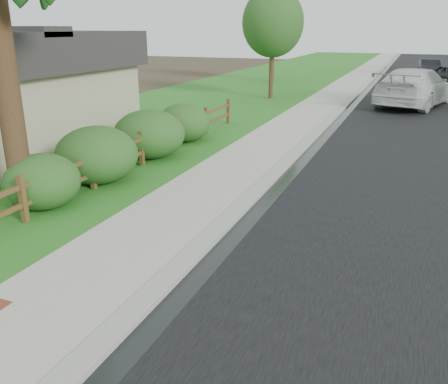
% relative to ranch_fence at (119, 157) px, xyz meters
% --- Properties ---
extents(ground, '(120.00, 120.00, 0.00)m').
position_rel_ranch_fence_xyz_m(ground, '(3.60, -6.40, -0.62)').
color(ground, '#3D3021').
extents(road, '(8.00, 90.00, 0.02)m').
position_rel_ranch_fence_xyz_m(road, '(8.20, 28.60, -0.61)').
color(road, black).
rests_on(road, ground).
extents(curb, '(0.40, 90.00, 0.12)m').
position_rel_ranch_fence_xyz_m(curb, '(4.00, 28.60, -0.56)').
color(curb, gray).
rests_on(curb, ground).
extents(wet_gutter, '(0.50, 90.00, 0.00)m').
position_rel_ranch_fence_xyz_m(wet_gutter, '(4.35, 28.60, -0.60)').
color(wet_gutter, black).
rests_on(wet_gutter, road).
extents(sidewalk, '(2.20, 90.00, 0.10)m').
position_rel_ranch_fence_xyz_m(sidewalk, '(2.70, 28.60, -0.57)').
color(sidewalk, '#9E9A89').
rests_on(sidewalk, ground).
extents(grass_strip, '(1.60, 90.00, 0.06)m').
position_rel_ranch_fence_xyz_m(grass_strip, '(0.80, 28.60, -0.59)').
color(grass_strip, '#21611B').
rests_on(grass_strip, ground).
extents(lawn_near, '(9.00, 90.00, 0.04)m').
position_rel_ranch_fence_xyz_m(lawn_near, '(-4.40, 28.60, -0.60)').
color(lawn_near, '#21611B').
rests_on(lawn_near, ground).
extents(ranch_fence, '(0.12, 16.92, 1.10)m').
position_rel_ranch_fence_xyz_m(ranch_fence, '(0.00, 0.00, 0.00)').
color(ranch_fence, '#53331B').
rests_on(ranch_fence, ground).
extents(white_suv, '(4.50, 7.35, 1.99)m').
position_rel_ranch_fence_xyz_m(white_suv, '(7.40, 16.78, 0.40)').
color(white_suv, silver).
rests_on(white_suv, road).
extents(dark_car_mid, '(3.15, 4.50, 1.42)m').
position_rel_ranch_fence_xyz_m(dark_car_mid, '(9.52, 29.13, 0.11)').
color(dark_car_mid, black).
rests_on(dark_car_mid, road).
extents(dark_car_far, '(1.90, 4.48, 1.44)m').
position_rel_ranch_fence_xyz_m(dark_car_far, '(8.31, 34.33, 0.12)').
color(dark_car_far, black).
rests_on(dark_car_far, road).
extents(boulder, '(1.19, 1.00, 0.69)m').
position_rel_ranch_fence_xyz_m(boulder, '(-2.08, -1.13, -0.27)').
color(boulder, brown).
rests_on(boulder, ground).
extents(shrub_a, '(2.05, 2.05, 1.30)m').
position_rel_ranch_fence_xyz_m(shrub_a, '(-0.30, -2.66, 0.03)').
color(shrub_a, '#214C1B').
rests_on(shrub_a, ground).
extents(shrub_b, '(2.86, 2.86, 1.55)m').
position_rel_ranch_fence_xyz_m(shrub_b, '(-0.30, -0.57, 0.16)').
color(shrub_b, '#214C1B').
rests_on(shrub_b, ground).
extents(shrub_c, '(2.47, 2.47, 1.41)m').
position_rel_ranch_fence_xyz_m(shrub_c, '(-0.30, 4.67, 0.09)').
color(shrub_c, '#214C1B').
rests_on(shrub_c, ground).
extents(shrub_d, '(2.99, 2.99, 1.56)m').
position_rel_ranch_fence_xyz_m(shrub_d, '(-0.30, 2.20, 0.16)').
color(shrub_d, '#214C1B').
rests_on(shrub_d, ground).
extents(tree_near_left, '(3.50, 3.50, 6.20)m').
position_rel_ranch_fence_xyz_m(tree_near_left, '(-0.52, 16.67, 3.64)').
color(tree_near_left, '#322314').
rests_on(tree_near_left, ground).
extents(tree_mid_left, '(3.93, 3.93, 7.03)m').
position_rel_ranch_fence_xyz_m(tree_mid_left, '(-3.06, 25.62, 4.24)').
color(tree_mid_left, '#322314').
rests_on(tree_mid_left, ground).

